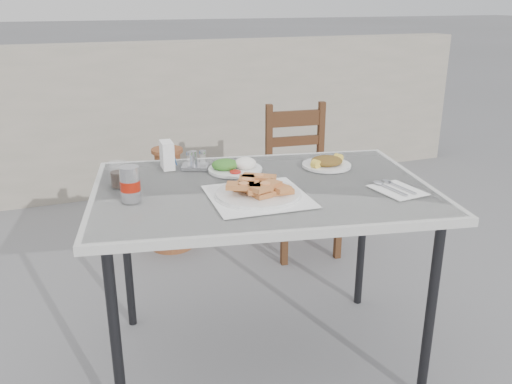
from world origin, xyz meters
name	(u,v)px	position (x,y,z in m)	size (l,w,h in m)	color
ground	(234,366)	(0.00, 0.00, 0.00)	(80.00, 80.00, 0.00)	slate
cafe_table	(263,199)	(0.14, 0.02, 0.76)	(1.49, 1.16, 0.82)	black
pide_plate	(258,188)	(0.08, -0.10, 0.85)	(0.38, 0.38, 0.07)	white
salad_rice_plate	(235,166)	(0.10, 0.24, 0.84)	(0.23, 0.23, 0.06)	white
salad_chopped_plate	(327,163)	(0.50, 0.15, 0.84)	(0.22, 0.22, 0.05)	white
soda_can	(130,184)	(-0.38, 0.03, 0.88)	(0.07, 0.07, 0.13)	silver
cola_glass	(118,176)	(-0.39, 0.21, 0.86)	(0.07, 0.07, 0.10)	white
napkin_holder	(167,155)	(-0.16, 0.39, 0.88)	(0.07, 0.10, 0.12)	white
condiment_caddy	(195,162)	(-0.05, 0.34, 0.84)	(0.14, 0.13, 0.08)	#B9B9C1
cutlery_napkin	(394,189)	(0.60, -0.21, 0.82)	(0.17, 0.22, 0.01)	white
chair	(301,177)	(0.80, 1.00, 0.47)	(0.45, 0.45, 0.91)	#341D0E
terracotta_urn	(170,202)	(0.03, 1.31, 0.30)	(0.38, 0.38, 0.65)	brown
back_wall	(132,119)	(0.00, 2.50, 0.60)	(6.00, 0.25, 1.20)	#9F9384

